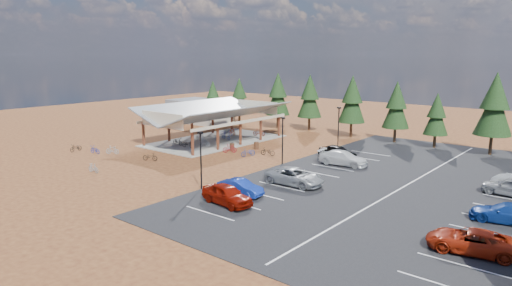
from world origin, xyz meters
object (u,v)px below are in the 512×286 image
bike_5 (204,142)px  bike_9 (112,150)px  bike_pavilion (215,113)px  bike_14 (248,152)px  bike_13 (93,168)px  car_3 (343,158)px  car_1 (240,187)px  bike_6 (226,136)px  bike_2 (226,133)px  car_7 (507,213)px  car_8 (511,187)px  bike_12 (150,157)px  car_4 (338,152)px  bike_15 (230,149)px  bike_10 (95,150)px  lamp_post_2 (338,124)px  car_2 (294,176)px  bike_8 (76,148)px  trash_bin_0 (232,147)px  outbuilding (202,111)px  bike_4 (188,144)px  car_6 (471,241)px  bike_0 (178,141)px  lamp_post_0 (201,156)px  bike_16 (268,152)px  lamp_post_1 (283,137)px  bike_3 (232,131)px  bike_1 (200,137)px  bike_7 (259,132)px

bike_5 → bike_9: bearing=146.7°
bike_pavilion → bike_14: (9.64, -4.37, -3.33)m
bike_13 → car_3: car_3 is taller
car_1 → bike_6: bearing=41.1°
bike_2 → car_7: bearing=-123.8°
bike_14 → car_8: car_8 is taller
bike_9 → bike_12: bike_9 is taller
bike_9 → car_4: (21.96, 14.68, 0.31)m
bike_15 → bike_10: bearing=88.2°
bike_pavilion → lamp_post_2: lamp_post_2 is taller
bike_5 → car_2: 19.96m
bike_8 → bike_12: size_ratio=1.01×
trash_bin_0 → car_4: size_ratio=0.20×
car_1 → outbuilding: bearing=45.6°
car_7 → bike_14: bearing=-111.2°
bike_4 → bike_14: bike_4 is taller
lamp_post_2 → car_2: size_ratio=0.93×
trash_bin_0 → car_7: bearing=-10.7°
car_3 → car_6: car_3 is taller
bike_8 → car_6: 45.29m
bike_0 → bike_5: bike_5 is taller
bike_9 → bike_14: size_ratio=0.90×
bike_4 → car_1: size_ratio=0.46×
outbuilding → bike_0: size_ratio=5.93×
bike_5 → bike_14: bearing=-98.3°
bike_13 → lamp_post_0: bearing=98.6°
bike_16 → bike_0: bearing=-93.0°
lamp_post_1 → bike_8: size_ratio=2.94×
bike_8 → car_7: (45.88, 6.53, 0.28)m
bike_6 → bike_15: (5.84, -5.63, -0.04)m
lamp_post_1 → bike_14: bearing=173.3°
bike_6 → bike_10: (-6.24, -16.22, -0.08)m
lamp_post_1 → bike_3: size_ratio=3.02×
bike_pavilion → bike_16: (11.07, -2.52, -3.36)m
bike_1 → bike_6: (2.35, 2.66, -0.07)m
bike_15 → bike_16: bike_15 is taller
bike_9 → bike_16: (14.67, 11.18, -0.05)m
lamp_post_1 → bike_5: size_ratio=2.79×
bike_0 → bike_16: (12.57, 2.87, -0.13)m
bike_2 → bike_7: bearing=-67.7°
lamp_post_1 → bike_0: size_ratio=2.77×
lamp_post_2 → bike_4: (-14.16, -12.74, -2.39)m
lamp_post_0 → car_4: 18.42m
bike_pavilion → car_7: (37.47, -9.09, -3.08)m
bike_2 → car_8: 38.07m
lamp_post_2 → bike_2: 16.78m
bike_8 → car_1: (27.23, -0.54, 0.24)m
bike_12 → car_2: (17.92, 2.26, 0.35)m
car_3 → car_4: 2.96m
outbuilding → trash_bin_0: 24.50m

